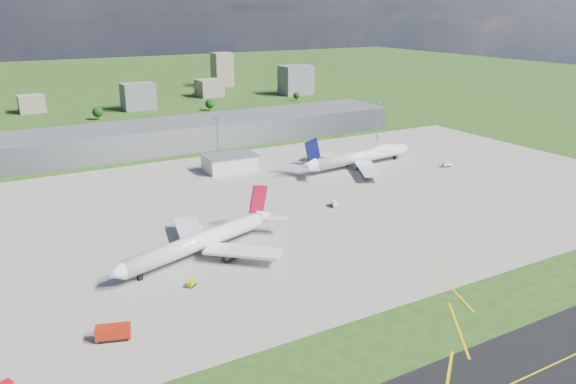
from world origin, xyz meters
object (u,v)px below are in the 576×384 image
airliner_red_twin (202,241)px  fire_truck (113,333)px  tug_yellow (191,284)px  airliner_blue_quad (361,157)px  van_white_near (334,204)px  van_white_far (447,165)px

airliner_red_twin → fire_truck: (-39.55, -37.79, -3.26)m
tug_yellow → airliner_red_twin: bearing=20.7°
airliner_blue_quad → van_white_near: bearing=-141.3°
airliner_blue_quad → tug_yellow: bearing=-151.2°
tug_yellow → van_white_near: van_white_near is taller
fire_truck → van_white_far: size_ratio=1.92×
van_white_far → van_white_near: bearing=-162.8°
airliner_blue_quad → van_white_near: (-48.95, -46.40, -4.31)m
fire_truck → van_white_near: (107.45, 56.46, -0.70)m
van_white_near → airliner_blue_quad: bearing=-29.2°
tug_yellow → van_white_far: bearing=-18.9°
fire_truck → van_white_far: 211.49m
van_white_near → van_white_far: 91.51m
airliner_red_twin → airliner_blue_quad: size_ratio=0.90×
airliner_red_twin → van_white_far: 161.97m
airliner_red_twin → tug_yellow: airliner_red_twin is taller
fire_truck → van_white_near: fire_truck is taller
airliner_blue_quad → tug_yellow: airliner_blue_quad is taller
van_white_far → airliner_red_twin: bearing=-162.4°
airliner_red_twin → fire_truck: airliner_red_twin is taller
van_white_near → van_white_far: size_ratio=1.04×
airliner_red_twin → tug_yellow: 23.62m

